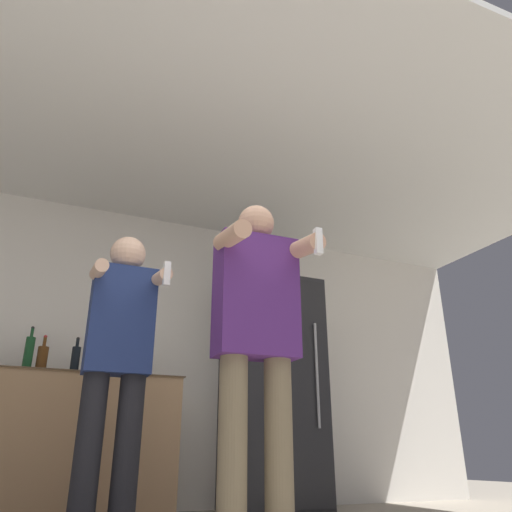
# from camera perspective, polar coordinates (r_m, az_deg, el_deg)

# --- Properties ---
(wall_back) EXTENTS (7.00, 0.06, 2.55)m
(wall_back) POSITION_cam_1_polar(r_m,az_deg,el_deg) (4.58, -12.90, -10.55)
(wall_back) COLOR silver
(wall_back) RESTS_ON ground_plane
(ceiling_slab) EXTENTS (7.00, 3.38, 0.05)m
(ceiling_slab) POSITION_cam_1_polar(r_m,az_deg,el_deg) (3.76, -6.74, 13.36)
(ceiling_slab) COLOR silver
(ceiling_slab) RESTS_ON wall_back
(refrigerator) EXTENTS (0.78, 0.70, 1.92)m
(refrigerator) POSITION_cam_1_polar(r_m,az_deg,el_deg) (4.51, 1.90, -14.95)
(refrigerator) COLOR #262628
(refrigerator) RESTS_ON ground_plane
(counter) EXTENTS (1.61, 0.64, 0.98)m
(counter) POSITION_cam_1_polar(r_m,az_deg,el_deg) (4.10, -21.29, -19.47)
(counter) COLOR #997551
(counter) RESTS_ON ground_plane
(bottle_amber_bourbon) EXTENTS (0.08, 0.08, 0.28)m
(bottle_amber_bourbon) POSITION_cam_1_polar(r_m,az_deg,el_deg) (4.10, -23.27, -10.73)
(bottle_amber_bourbon) COLOR #563314
(bottle_amber_bourbon) RESTS_ON counter
(bottle_tall_gin) EXTENTS (0.09, 0.09, 0.27)m
(bottle_tall_gin) POSITION_cam_1_polar(r_m,az_deg,el_deg) (4.16, -13.29, -12.07)
(bottle_tall_gin) COLOR #194723
(bottle_tall_gin) RESTS_ON counter
(bottle_clear_vodka) EXTENTS (0.06, 0.06, 0.29)m
(bottle_clear_vodka) POSITION_cam_1_polar(r_m,az_deg,el_deg) (4.11, -19.96, -11.07)
(bottle_clear_vodka) COLOR black
(bottle_clear_vodka) RESTS_ON counter
(bottle_dark_rum) EXTENTS (0.07, 0.07, 0.34)m
(bottle_dark_rum) POSITION_cam_1_polar(r_m,az_deg,el_deg) (4.10, -24.56, -10.10)
(bottle_dark_rum) COLOR #194723
(bottle_dark_rum) RESTS_ON counter
(person_woman_foreground) EXTENTS (0.52, 0.46, 1.75)m
(person_woman_foreground) POSITION_cam_1_polar(r_m,az_deg,el_deg) (2.63, 0.09, -8.78)
(person_woman_foreground) COLOR #75664C
(person_woman_foreground) RESTS_ON ground_plane
(person_man_side) EXTENTS (0.43, 0.47, 1.70)m
(person_man_side) POSITION_cam_1_polar(r_m,az_deg,el_deg) (3.04, -15.52, -10.97)
(person_man_side) COLOR black
(person_man_side) RESTS_ON ground_plane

